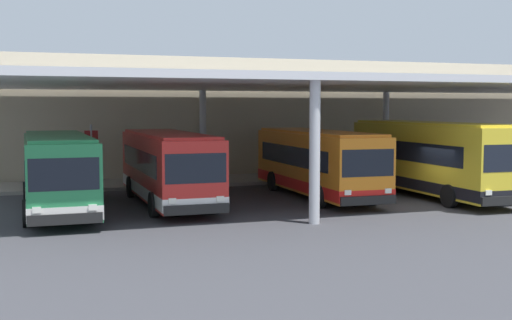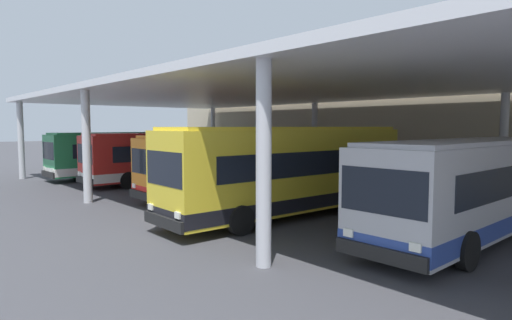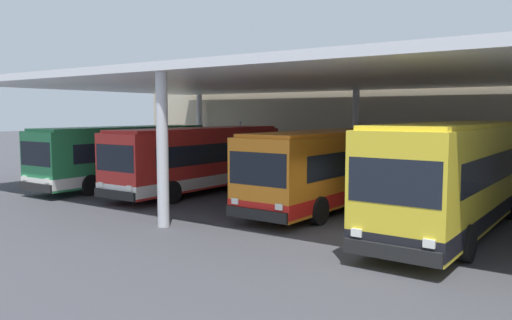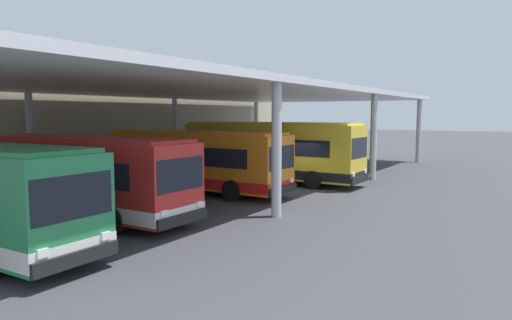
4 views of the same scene
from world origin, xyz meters
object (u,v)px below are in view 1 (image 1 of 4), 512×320
bench_waiting (310,167)px  bus_departing (511,156)px  banner_sign (92,151)px  bus_far_bay (430,158)px  bus_nearest_bay (57,172)px  bus_middle_bay (317,163)px  bus_second_bay (168,167)px

bench_waiting → bus_departing: bearing=-41.6°
bench_waiting → banner_sign: (-12.87, -0.88, 1.32)m
bus_departing → banner_sign: banner_sign is taller
bus_far_bay → bus_departing: 6.53m
bench_waiting → bus_nearest_bay: bearing=-150.7°
bus_far_bay → bench_waiting: bus_far_bay is taller
bus_nearest_bay → bus_middle_bay: bearing=3.0°
bus_second_bay → bench_waiting: (10.25, 7.76, -0.99)m
bus_far_bay → bus_departing: bus_far_bay is taller
bus_far_bay → bus_departing: bearing=15.5°
bus_middle_bay → bench_waiting: bus_middle_bay is taller
bus_far_bay → bench_waiting: 9.58m
bus_second_bay → banner_sign: size_ratio=3.29×
bus_far_bay → bus_departing: (6.28, 1.74, -0.19)m
bus_far_bay → bus_nearest_bay: bearing=177.1°
bus_middle_bay → banner_sign: size_ratio=3.31×
bus_nearest_bay → banner_sign: 7.79m
bus_second_bay → bus_departing: same height
bus_departing → bus_second_bay: bearing=-179.2°
bus_middle_bay → bench_waiting: 8.41m
bus_middle_bay → bench_waiting: (3.06, 7.76, -0.99)m
bus_far_bay → banner_sign: bearing=150.9°
bus_second_bay → bus_departing: (18.72, 0.25, 0.00)m
bus_nearest_bay → bus_middle_bay: size_ratio=1.00×
bus_nearest_bay → bus_far_bay: 17.14m
bus_far_bay → banner_sign: size_ratio=3.56×
bus_second_bay → bus_far_bay: (12.43, -1.50, 0.19)m
bus_departing → bus_far_bay: bearing=-164.5°
bus_middle_bay → bus_second_bay: bearing=180.0°
bus_middle_bay → bus_departing: size_ratio=1.00×
bus_nearest_bay → banner_sign: (2.07, 7.51, 0.32)m
bus_middle_bay → bus_far_bay: bus_far_bay is taller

